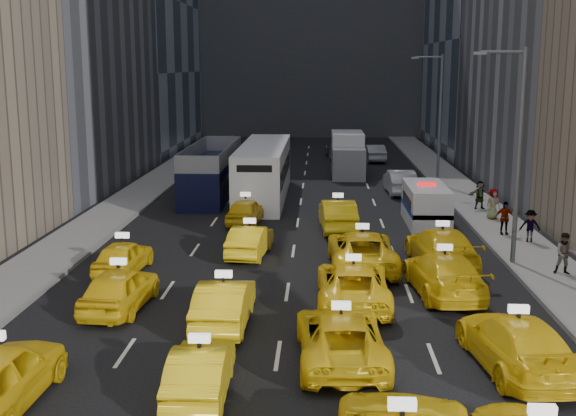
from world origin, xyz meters
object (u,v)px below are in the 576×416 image
nypd_van (426,205)px  double_decker (212,171)px  box_truck (348,155)px  city_bus (264,171)px

nypd_van → double_decker: double_decker is taller
nypd_van → box_truck: box_truck is taller
city_bus → box_truck: size_ratio=1.88×
city_bus → box_truck: (5.64, 9.93, -0.12)m
double_decker → box_truck: size_ratio=1.60×
nypd_van → box_truck: (-3.50, 17.30, 0.56)m
double_decker → box_truck: bearing=53.2°
double_decker → box_truck: double_decker is taller
city_bus → nypd_van: bearing=-44.2°
city_bus → double_decker: bearing=167.9°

